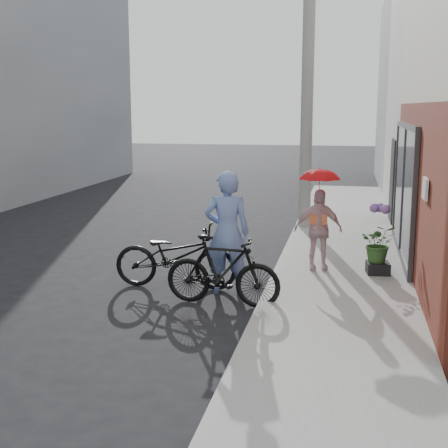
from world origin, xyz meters
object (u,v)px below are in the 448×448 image
(utility_pole, at_px, (308,82))
(bike_left, at_px, (176,256))
(officer, at_px, (227,233))
(bike_right, at_px, (223,271))
(kimono_woman, at_px, (318,229))
(planter, at_px, (378,268))

(utility_pole, bearing_deg, bike_left, -108.32)
(bike_left, bearing_deg, officer, -99.05)
(officer, bearing_deg, bike_right, 85.56)
(kimono_woman, bearing_deg, planter, -18.03)
(utility_pole, relative_size, bike_left, 3.45)
(utility_pole, xyz_separation_m, planter, (1.56, -4.07, -3.28))
(utility_pole, relative_size, bike_right, 3.96)
(officer, distance_m, planter, 2.80)
(kimono_woman, xyz_separation_m, planter, (1.04, -0.09, -0.61))
(planter, bearing_deg, kimono_woman, 174.89)
(utility_pole, xyz_separation_m, bike_right, (-0.78, -5.93, -2.97))
(bike_right, distance_m, planter, 3.00)
(kimono_woman, height_order, planter, kimono_woman)
(utility_pole, bearing_deg, officer, -98.97)
(bike_right, relative_size, planter, 4.67)
(bike_left, height_order, bike_right, bike_left)
(officer, height_order, bike_left, officer)
(officer, xyz_separation_m, kimono_woman, (1.36, 1.32, -0.15))
(bike_right, bearing_deg, bike_left, 56.56)
(bike_left, distance_m, planter, 3.47)
(utility_pole, xyz_separation_m, officer, (-0.84, -5.30, -2.52))
(kimono_woman, bearing_deg, bike_left, -164.60)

